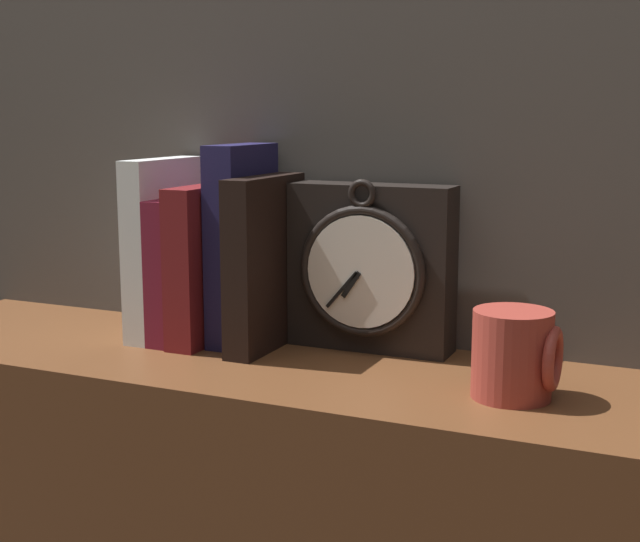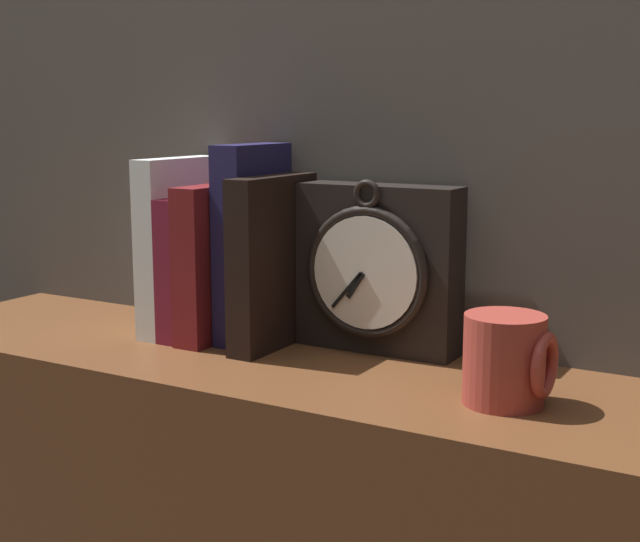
% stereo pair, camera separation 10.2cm
% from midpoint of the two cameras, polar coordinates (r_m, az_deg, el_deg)
% --- Properties ---
extents(clock, '(0.21, 0.07, 0.22)m').
position_cam_midpoint_polar(clock, '(1.10, 6.29, 0.13)').
color(clock, black).
rests_on(clock, bookshelf).
extents(book_slot0_white, '(0.03, 0.15, 0.23)m').
position_cam_midpoint_polar(book_slot0_white, '(1.20, -6.61, 1.61)').
color(book_slot0_white, silver).
rests_on(book_slot0_white, bookshelf).
extents(book_slot1_maroon, '(0.03, 0.15, 0.19)m').
position_cam_midpoint_polar(book_slot1_maroon, '(1.19, -5.33, 0.33)').
color(book_slot1_maroon, maroon).
rests_on(book_slot1_maroon, bookshelf).
extents(book_slot2_maroon, '(0.04, 0.15, 0.20)m').
position_cam_midpoint_polar(book_slot2_maroon, '(1.16, -3.96, 0.57)').
color(book_slot2_maroon, maroon).
rests_on(book_slot2_maroon, bookshelf).
extents(book_slot3_navy, '(0.04, 0.13, 0.25)m').
position_cam_midpoint_polar(book_slot3_navy, '(1.15, -1.80, 1.77)').
color(book_slot3_navy, '#1F1C47').
rests_on(book_slot3_navy, bookshelf).
extents(book_slot4_black, '(0.04, 0.16, 0.22)m').
position_cam_midpoint_polar(book_slot4_black, '(1.12, -0.43, 0.55)').
color(book_slot4_black, black).
rests_on(book_slot4_black, bookshelf).
extents(mug, '(0.09, 0.08, 0.09)m').
position_cam_midpoint_polar(mug, '(0.94, 14.99, -5.56)').
color(mug, '#9E382D').
rests_on(mug, bookshelf).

